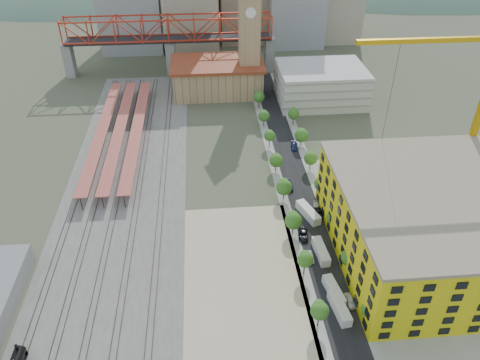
{
  "coord_description": "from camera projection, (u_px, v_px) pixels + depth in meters",
  "views": [
    {
      "loc": [
        -11.53,
        -102.35,
        82.55
      ],
      "look_at": [
        -2.51,
        1.43,
        10.0
      ],
      "focal_mm": 35.0,
      "sensor_mm": 36.0,
      "label": 1
    }
  ],
  "objects": [
    {
      "name": "parking_garage",
      "position": [
        321.0,
        84.0,
        187.46
      ],
      "size": [
        34.0,
        26.0,
        14.0
      ],
      "primitive_type": "cube",
      "color": "silver",
      "rests_on": "ground"
    },
    {
      "name": "construction_pad",
      "position": [
        434.0,
        251.0,
        118.5
      ],
      "size": [
        50.0,
        90.0,
        0.06
      ],
      "primitive_type": "cube",
      "color": "gray",
      "rests_on": "ground"
    },
    {
      "name": "car_3",
      "position": [
        289.0,
        186.0,
        140.6
      ],
      "size": [
        2.33,
        5.5,
        1.58
      ],
      "primitive_type": "imported",
      "rotation": [
        0.0,
        0.0,
        -0.02
      ],
      "color": "#1B1E51",
      "rests_on": "ground"
    },
    {
      "name": "car_6",
      "position": [
        318.0,
        213.0,
        129.9
      ],
      "size": [
        2.44,
        5.11,
        1.41
      ],
      "primitive_type": "imported",
      "rotation": [
        0.0,
        0.0,
        0.02
      ],
      "color": "black",
      "rests_on": "ground"
    },
    {
      "name": "sidewalk_west",
      "position": [
        278.0,
        179.0,
        144.67
      ],
      "size": [
        3.0,
        170.0,
        0.04
      ],
      "primitive_type": "cube",
      "color": "gray",
      "rests_on": "ground"
    },
    {
      "name": "sidewalk_east",
      "position": [
        313.0,
        178.0,
        145.45
      ],
      "size": [
        3.0,
        170.0,
        0.04
      ],
      "primitive_type": "cube",
      "color": "gray",
      "rests_on": "ground"
    },
    {
      "name": "rail_tracks",
      "position": [
        121.0,
        182.0,
        143.21
      ],
      "size": [
        26.56,
        160.0,
        0.18
      ],
      "color": "#382B23",
      "rests_on": "ground"
    },
    {
      "name": "dirt_lot",
      "position": [
        246.0,
        299.0,
        105.62
      ],
      "size": [
        28.0,
        67.0,
        0.06
      ],
      "primitive_type": "cube",
      "color": "tan",
      "rests_on": "ground"
    },
    {
      "name": "construction_building",
      "position": [
        431.0,
        223.0,
        112.93
      ],
      "size": [
        44.6,
        50.6,
        18.8
      ],
      "color": "yellow",
      "rests_on": "ground"
    },
    {
      "name": "street_trees",
      "position": [
        302.0,
        198.0,
        136.9
      ],
      "size": [
        15.4,
        124.4,
        8.0
      ],
      "color": "#24651E",
      "rests_on": "ground"
    },
    {
      "name": "truss_bridge",
      "position": [
        169.0,
        32.0,
        204.96
      ],
      "size": [
        94.0,
        9.6,
        25.6
      ],
      "color": "gray",
      "rests_on": "ground"
    },
    {
      "name": "car_5",
      "position": [
        316.0,
        206.0,
        132.79
      ],
      "size": [
        2.17,
        4.44,
        1.4
      ],
      "primitive_type": "imported",
      "rotation": [
        0.0,
        0.0,
        -0.17
      ],
      "color": "#939498",
      "rests_on": "ground"
    },
    {
      "name": "tower_crane",
      "position": [
        476.0,
        87.0,
        121.2
      ],
      "size": [
        50.18,
        2.44,
        53.59
      ],
      "color": "#D69C0D",
      "rests_on": "ground"
    },
    {
      "name": "station_hall",
      "position": [
        217.0,
        77.0,
        194.54
      ],
      "size": [
        38.0,
        24.0,
        13.1
      ],
      "color": "tan",
      "rests_on": "ground"
    },
    {
      "name": "car_2",
      "position": [
        303.0,
        235.0,
        122.51
      ],
      "size": [
        3.22,
        5.66,
        1.49
      ],
      "primitive_type": "imported",
      "rotation": [
        0.0,
        0.0,
        -0.15
      ],
      "color": "black",
      "rests_on": "ground"
    },
    {
      "name": "site_trailer_d",
      "position": [
        308.0,
        213.0,
        129.24
      ],
      "size": [
        5.59,
        9.8,
        2.6
      ],
      "primitive_type": "cube",
      "rotation": [
        0.0,
        0.0,
        0.35
      ],
      "color": "silver",
      "rests_on": "ground"
    },
    {
      "name": "ballast_strip",
      "position": [
        127.0,
        182.0,
        143.41
      ],
      "size": [
        36.0,
        165.0,
        0.06
      ],
      "primitive_type": "cube",
      "color": "#605E59",
      "rests_on": "ground"
    },
    {
      "name": "site_trailer_c",
      "position": [
        321.0,
        251.0,
        116.66
      ],
      "size": [
        2.98,
        9.15,
        2.47
      ],
      "primitive_type": "cube",
      "rotation": [
        0.0,
        0.0,
        0.07
      ],
      "color": "silver",
      "rests_on": "ground"
    },
    {
      "name": "street_asphalt",
      "position": [
        296.0,
        179.0,
        145.05
      ],
      "size": [
        12.0,
        170.0,
        0.06
      ],
      "primitive_type": "cube",
      "color": "black",
      "rests_on": "ground"
    },
    {
      "name": "car_1",
      "position": [
        310.0,
        257.0,
        115.79
      ],
      "size": [
        1.52,
        4.24,
        1.39
      ],
      "primitive_type": "imported",
      "rotation": [
        0.0,
        0.0,
        -0.01
      ],
      "color": "#A8A8AE",
      "rests_on": "ground"
    },
    {
      "name": "car_4",
      "position": [
        350.0,
        301.0,
        104.31
      ],
      "size": [
        2.03,
        4.46,
        1.49
      ],
      "primitive_type": "imported",
      "rotation": [
        0.0,
        0.0,
        0.06
      ],
      "color": "white",
      "rests_on": "ground"
    },
    {
      "name": "site_trailer_a",
      "position": [
        339.0,
        308.0,
        102.1
      ],
      "size": [
        3.45,
        9.2,
        2.46
      ],
      "primitive_type": "cube",
      "rotation": [
        0.0,
        0.0,
        0.12
      ],
      "color": "silver",
      "rests_on": "ground"
    },
    {
      "name": "distant_hills",
      "position": [
        270.0,
        90.0,
        392.9
      ],
      "size": [
        647.0,
        264.0,
        227.0
      ],
      "color": "#4C6B59",
      "rests_on": "ground"
    },
    {
      "name": "ground",
      "position": [
        249.0,
        212.0,
        131.67
      ],
      "size": [
        400.0,
        400.0,
        0.0
      ],
      "primitive_type": "plane",
      "color": "#474C38",
      "rests_on": "ground"
    },
    {
      "name": "platform_canopies",
      "position": [
        120.0,
        129.0,
        163.27
      ],
      "size": [
        16.0,
        80.0,
        4.12
      ],
      "color": "#B95547",
      "rests_on": "ground"
    },
    {
      "name": "car_7",
      "position": [
        295.0,
        146.0,
        159.78
      ],
      "size": [
        2.56,
        5.41,
        1.52
      ],
      "primitive_type": "imported",
      "rotation": [
        0.0,
        0.0,
        -0.08
      ],
      "color": "navy",
      "rests_on": "ground"
    },
    {
      "name": "site_trailer_b",
      "position": [
        334.0,
        291.0,
        106.12
      ],
      "size": [
        3.63,
        8.87,
        2.36
      ],
      "primitive_type": "cube",
      "rotation": [
        0.0,
        0.0,
        0.16
      ],
      "color": "silver",
      "rests_on": "ground"
    },
    {
      "name": "clock_tower",
      "position": [
        249.0,
        24.0,
        181.24
      ],
      "size": [
        12.0,
        12.0,
        52.0
      ],
      "color": "tan",
      "rests_on": "ground"
    }
  ]
}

